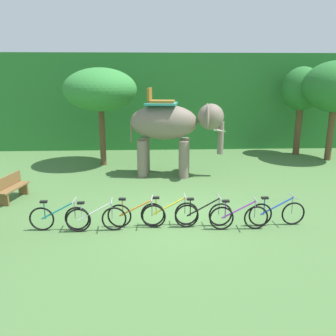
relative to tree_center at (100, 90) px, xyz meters
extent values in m
plane|color=#4C753D|center=(3.20, -6.64, -3.62)|extent=(80.00, 80.00, 0.00)
cube|color=#28702D|center=(3.20, 6.41, -0.87)|extent=(36.00, 6.00, 5.49)
cylinder|color=brown|center=(0.00, 0.00, -2.25)|extent=(0.28, 0.28, 2.74)
ellipsoid|color=#338438|center=(0.00, 0.00, 0.02)|extent=(3.44, 3.44, 2.01)
cylinder|color=brown|center=(10.44, 1.89, -2.34)|extent=(0.35, 0.35, 2.55)
ellipsoid|color=#28702D|center=(10.44, 1.89, -0.03)|extent=(2.10, 2.10, 2.30)
cylinder|color=brown|center=(11.55, 0.48, -2.31)|extent=(0.33, 0.33, 2.61)
ellipsoid|color=#28702D|center=(11.55, 0.48, 0.12)|extent=(3.21, 3.21, 2.51)
ellipsoid|color=gray|center=(2.91, -1.92, -1.27)|extent=(3.06, 1.78, 1.50)
cylinder|color=gray|center=(3.86, -1.66, -2.82)|extent=(0.44, 0.44, 1.60)
cylinder|color=gray|center=(3.75, -2.42, -2.82)|extent=(0.44, 0.44, 1.60)
cylinder|color=gray|center=(2.08, -1.42, -2.82)|extent=(0.44, 0.44, 1.60)
cylinder|color=gray|center=(1.97, -2.18, -2.82)|extent=(0.44, 0.44, 1.60)
ellipsoid|color=gray|center=(4.90, -2.19, -1.02)|extent=(1.23, 1.14, 1.10)
ellipsoid|color=gray|center=(4.83, -1.56, -0.97)|extent=(0.27, 0.85, 0.96)
ellipsoid|color=gray|center=(4.66, -2.79, -0.97)|extent=(0.27, 0.85, 0.96)
cylinder|color=gray|center=(5.34, -2.25, -1.92)|extent=(0.26, 0.26, 1.40)
cone|color=beige|center=(5.32, -2.03, -1.57)|extent=(0.57, 0.20, 0.21)
cone|color=beige|center=(5.26, -2.46, -1.57)|extent=(0.57, 0.20, 0.21)
cube|color=teal|center=(2.81, -1.91, -0.49)|extent=(1.47, 1.49, 0.08)
cube|color=olive|center=(2.81, -1.91, -0.40)|extent=(1.21, 1.04, 0.10)
cube|color=olive|center=(2.32, -1.84, -0.12)|extent=(0.22, 0.91, 0.56)
cylinder|color=gray|center=(1.51, -1.73, -1.72)|extent=(0.08, 0.08, 0.90)
torus|color=black|center=(-0.76, -7.56, -3.26)|extent=(0.71, 0.05, 0.71)
torus|color=black|center=(0.24, -7.56, -3.26)|extent=(0.71, 0.05, 0.71)
cylinder|color=teal|center=(-0.29, -7.56, -3.01)|extent=(0.97, 0.05, 0.54)
cylinder|color=teal|center=(-0.66, -7.56, -3.00)|extent=(0.03, 0.03, 0.52)
cube|color=black|center=(-0.66, -7.56, -2.74)|extent=(0.20, 0.10, 0.06)
cylinder|color=#9E9EA3|center=(0.19, -7.56, -2.98)|extent=(0.03, 0.03, 0.55)
cylinder|color=#9E9EA3|center=(0.19, -7.56, -2.71)|extent=(0.03, 0.52, 0.03)
torus|color=black|center=(0.30, -7.70, -3.26)|extent=(0.71, 0.09, 0.71)
torus|color=black|center=(1.30, -7.64, -3.26)|extent=(0.71, 0.09, 0.71)
cylinder|color=silver|center=(0.77, -7.67, -3.01)|extent=(0.97, 0.10, 0.54)
cylinder|color=silver|center=(0.40, -7.70, -3.00)|extent=(0.03, 0.03, 0.52)
cube|color=black|center=(0.40, -7.70, -2.74)|extent=(0.21, 0.11, 0.06)
cylinder|color=#9E9EA3|center=(1.25, -7.65, -2.98)|extent=(0.03, 0.03, 0.55)
cylinder|color=#9E9EA3|center=(1.25, -7.65, -2.71)|extent=(0.06, 0.52, 0.03)
torus|color=black|center=(1.43, -7.43, -3.26)|extent=(0.71, 0.11, 0.71)
torus|color=black|center=(2.43, -7.51, -3.26)|extent=(0.71, 0.11, 0.71)
cylinder|color=orange|center=(1.90, -7.47, -3.01)|extent=(0.97, 0.12, 0.54)
cylinder|color=orange|center=(1.53, -7.44, -3.00)|extent=(0.03, 0.03, 0.52)
cube|color=black|center=(1.53, -7.44, -2.74)|extent=(0.21, 0.12, 0.06)
cylinder|color=#9E9EA3|center=(2.38, -7.51, -2.98)|extent=(0.03, 0.03, 0.55)
cylinder|color=#9E9EA3|center=(2.38, -7.51, -2.71)|extent=(0.07, 0.52, 0.03)
torus|color=black|center=(2.40, -7.37, -3.26)|extent=(0.71, 0.06, 0.71)
torus|color=black|center=(3.40, -7.35, -3.26)|extent=(0.71, 0.06, 0.71)
cylinder|color=yellow|center=(2.87, -7.36, -3.01)|extent=(0.97, 0.06, 0.54)
cylinder|color=yellow|center=(2.50, -7.37, -3.00)|extent=(0.03, 0.03, 0.52)
cube|color=black|center=(2.50, -7.37, -2.74)|extent=(0.20, 0.10, 0.06)
cylinder|color=#9E9EA3|center=(3.35, -7.36, -2.98)|extent=(0.03, 0.03, 0.55)
cylinder|color=#9E9EA3|center=(3.35, -7.36, -2.71)|extent=(0.04, 0.52, 0.03)
torus|color=black|center=(3.39, -7.54, -3.26)|extent=(0.71, 0.10, 0.71)
torus|color=black|center=(4.38, -7.47, -3.26)|extent=(0.71, 0.10, 0.71)
cylinder|color=black|center=(3.86, -7.50, -3.01)|extent=(0.97, 0.11, 0.54)
cylinder|color=black|center=(3.49, -7.53, -3.00)|extent=(0.03, 0.03, 0.52)
cube|color=black|center=(3.49, -7.53, -2.74)|extent=(0.21, 0.11, 0.06)
cylinder|color=#9E9EA3|center=(4.33, -7.47, -2.98)|extent=(0.03, 0.03, 0.55)
cylinder|color=#9E9EA3|center=(4.33, -7.47, -2.71)|extent=(0.07, 0.52, 0.03)
torus|color=black|center=(4.37, -7.74, -3.26)|extent=(0.71, 0.05, 0.71)
torus|color=black|center=(5.37, -7.75, -3.26)|extent=(0.71, 0.05, 0.71)
cylinder|color=purple|center=(4.84, -7.74, -3.01)|extent=(0.97, 0.05, 0.54)
cylinder|color=purple|center=(4.47, -7.74, -3.00)|extent=(0.03, 0.03, 0.52)
cube|color=black|center=(4.47, -7.74, -2.74)|extent=(0.20, 0.10, 0.06)
cylinder|color=#9E9EA3|center=(5.32, -7.75, -2.98)|extent=(0.03, 0.03, 0.55)
cylinder|color=#9E9EA3|center=(5.32, -7.75, -2.71)|extent=(0.03, 0.52, 0.03)
torus|color=black|center=(5.55, -7.54, -3.26)|extent=(0.71, 0.08, 0.71)
torus|color=black|center=(6.55, -7.49, -3.26)|extent=(0.71, 0.08, 0.71)
cylinder|color=blue|center=(6.03, -7.51, -3.01)|extent=(0.97, 0.09, 0.54)
cylinder|color=blue|center=(5.65, -7.53, -3.00)|extent=(0.03, 0.03, 0.52)
cube|color=black|center=(5.65, -7.53, -2.74)|extent=(0.20, 0.11, 0.06)
cylinder|color=#9E9EA3|center=(6.50, -7.49, -2.98)|extent=(0.03, 0.03, 0.55)
cylinder|color=#9E9EA3|center=(6.50, -7.49, -2.71)|extent=(0.06, 0.52, 0.03)
cube|color=brown|center=(-2.53, -4.92, -3.17)|extent=(0.71, 1.55, 0.06)
cube|color=brown|center=(-2.71, -4.89, -2.93)|extent=(0.37, 1.48, 0.40)
cube|color=brown|center=(-2.41, -4.34, -3.39)|extent=(0.37, 0.15, 0.45)
cube|color=brown|center=(-2.66, -5.51, -3.39)|extent=(0.37, 0.15, 0.45)
camera|label=1|loc=(2.40, -17.01, 0.73)|focal=37.65mm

